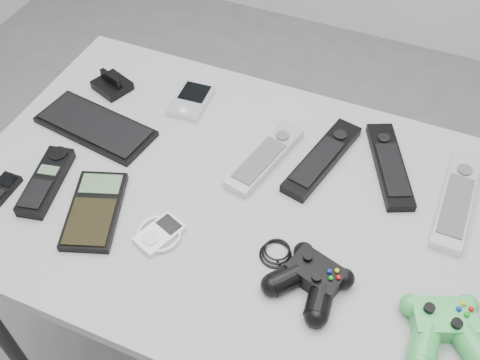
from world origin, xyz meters
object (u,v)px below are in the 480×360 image
at_px(pda, 191,100).
at_px(remote_silver_a, 265,157).
at_px(desk, 242,218).
at_px(remote_black_b, 390,165).
at_px(cordless_handset, 46,181).
at_px(mp3_player, 159,234).
at_px(controller_black, 311,278).
at_px(pda_keyboard, 95,126).
at_px(controller_green, 445,327).
at_px(remote_silver_b, 457,200).
at_px(mobile_phone, 0,191).
at_px(remote_black_a, 322,158).
at_px(calculator, 95,210).

relative_size(pda, remote_silver_a, 0.53).
xyz_separation_m(desk, remote_black_b, (0.25, 0.19, 0.08)).
height_order(cordless_handset, mp3_player, cordless_handset).
xyz_separation_m(mp3_player, controller_black, (0.29, 0.01, 0.01)).
relative_size(pda_keyboard, controller_green, 1.76).
height_order(desk, remote_silver_b, remote_silver_b).
xyz_separation_m(mobile_phone, cordless_handset, (0.07, 0.05, 0.01)).
distance_m(pda_keyboard, controller_black, 0.58).
bearing_deg(controller_black, remote_black_a, 120.41).
distance_m(remote_black_b, mp3_player, 0.48).
relative_size(mp3_player, controller_green, 0.59).
height_order(remote_black_b, mobile_phone, remote_black_b).
bearing_deg(mp3_player, remote_silver_a, 87.41).
distance_m(pda, calculator, 0.36).
xyz_separation_m(remote_silver_a, mobile_phone, (-0.45, -0.29, -0.00)).
distance_m(desk, mp3_player, 0.19).
height_order(remote_silver_a, cordless_handset, cordless_handset).
xyz_separation_m(pda, controller_black, (0.40, -0.34, 0.01)).
distance_m(pda, remote_black_a, 0.33).
bearing_deg(remote_silver_a, cordless_handset, -135.72).
xyz_separation_m(pda, mp3_player, (0.11, -0.35, -0.00)).
height_order(pda_keyboard, pda, pda).
height_order(remote_silver_a, controller_green, controller_green).
bearing_deg(cordless_handset, pda, 52.71).
height_order(remote_silver_a, calculator, remote_silver_a).
bearing_deg(remote_black_b, calculator, -170.54).
distance_m(controller_black, controller_green, 0.22).
bearing_deg(pda, mp3_player, -76.96).
bearing_deg(remote_black_a, desk, -113.72).
bearing_deg(controller_black, remote_silver_b, 70.95).
height_order(remote_silver_a, remote_black_b, remote_silver_a).
relative_size(cordless_handset, calculator, 0.93).
xyz_separation_m(remote_black_a, controller_black, (0.07, -0.28, 0.01)).
distance_m(remote_black_b, mobile_phone, 0.78).
relative_size(pda_keyboard, pda, 2.27).
bearing_deg(pda_keyboard, mobile_phone, -98.90).
height_order(remote_black_a, calculator, remote_black_a).
height_order(desk, mobile_phone, mobile_phone).
xyz_separation_m(remote_silver_a, cordless_handset, (-0.37, -0.23, 0.00)).
bearing_deg(pda_keyboard, remote_silver_b, 15.34).
height_order(pda_keyboard, mp3_player, same).
xyz_separation_m(remote_black_a, calculator, (-0.36, -0.30, -0.00)).
bearing_deg(cordless_handset, calculator, -22.22).
relative_size(remote_black_a, cordless_handset, 1.39).
height_order(pda, mp3_player, pda).
bearing_deg(controller_green, remote_silver_a, 126.79).
distance_m(remote_silver_a, calculator, 0.35).
bearing_deg(calculator, mobile_phone, 169.74).
distance_m(desk, cordless_handset, 0.40).
distance_m(remote_silver_a, mobile_phone, 0.53).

